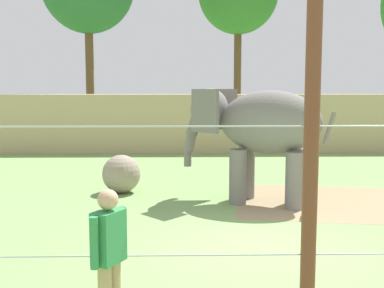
% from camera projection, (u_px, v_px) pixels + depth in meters
% --- Properties ---
extents(ground_plane, '(120.00, 120.00, 0.00)m').
position_uv_depth(ground_plane, '(260.00, 247.00, 8.40)').
color(ground_plane, '#759956').
extents(dirt_patch, '(6.44, 4.76, 0.01)m').
position_uv_depth(dirt_patch, '(363.00, 203.00, 11.64)').
color(dirt_patch, '#937F5B').
rests_on(dirt_patch, ground).
extents(embankment_wall, '(36.00, 1.80, 2.48)m').
position_uv_depth(embankment_wall, '(211.00, 123.00, 21.42)').
color(embankment_wall, tan).
rests_on(embankment_wall, ground).
extents(elephant, '(3.44, 2.37, 2.74)m').
position_uv_depth(elephant, '(258.00, 127.00, 11.54)').
color(elephant, slate).
rests_on(elephant, ground).
extents(enrichment_ball, '(1.00, 1.00, 1.00)m').
position_uv_depth(enrichment_ball, '(121.00, 174.00, 12.75)').
color(enrichment_ball, gray).
rests_on(enrichment_ball, ground).
extents(cable_fence, '(12.32, 0.18, 3.99)m').
position_uv_depth(cable_fence, '(301.00, 149.00, 5.75)').
color(cable_fence, brown).
rests_on(cable_fence, ground).
extents(zookeeper, '(0.37, 0.57, 1.67)m').
position_uv_depth(zookeeper, '(109.00, 258.00, 5.17)').
color(zookeeper, tan).
rests_on(zookeeper, ground).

